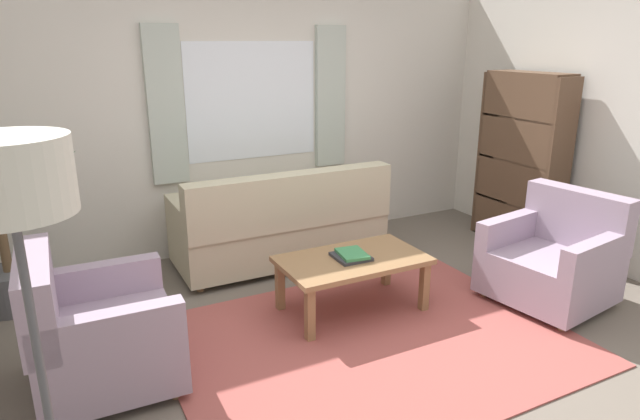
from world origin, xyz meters
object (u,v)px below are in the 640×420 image
at_px(book_stack_on_table, 351,255).
at_px(couch, 282,226).
at_px(armchair_left, 94,333).
at_px(coffee_table, 352,265).
at_px(standing_lamp, 14,217).
at_px(bookshelf, 521,158).
at_px(armchair_right, 554,259).
at_px(potted_plant, 6,252).

bearing_deg(book_stack_on_table, couch, 94.69).
bearing_deg(armchair_left, coffee_table, -84.90).
bearing_deg(couch, coffee_table, 95.37).
distance_m(couch, standing_lamp, 3.44).
bearing_deg(armchair_left, bookshelf, -79.87).
relative_size(armchair_right, standing_lamp, 0.55).
xyz_separation_m(armchair_left, book_stack_on_table, (1.84, 0.12, 0.11)).
xyz_separation_m(armchair_right, standing_lamp, (-3.60, -0.90, 1.15)).
bearing_deg(armchair_right, armchair_left, -106.28).
bearing_deg(armchair_left, potted_plant, 20.32).
relative_size(armchair_right, book_stack_on_table, 3.43).
bearing_deg(coffee_table, bookshelf, 13.07).
bearing_deg(potted_plant, bookshelf, -9.08).
xyz_separation_m(potted_plant, standing_lamp, (0.24, -2.72, 1.03)).
height_order(book_stack_on_table, standing_lamp, standing_lamp).
height_order(couch, coffee_table, couch).
height_order(armchair_left, coffee_table, armchair_left).
distance_m(couch, armchair_right, 2.33).
height_order(potted_plant, bookshelf, bookshelf).
bearing_deg(standing_lamp, bookshelf, 24.75).
bearing_deg(armchair_right, standing_lamp, -84.71).
bearing_deg(bookshelf, coffee_table, 103.07).
height_order(armchair_left, standing_lamp, standing_lamp).
height_order(bookshelf, standing_lamp, standing_lamp).
distance_m(book_stack_on_table, standing_lamp, 2.74).
distance_m(coffee_table, book_stack_on_table, 0.08).
distance_m(couch, armchair_left, 2.14).
distance_m(armchair_left, armchair_right, 3.39).
distance_m(couch, potted_plant, 2.23).
distance_m(potted_plant, bookshelf, 4.64).
bearing_deg(armchair_left, couch, -53.59).
relative_size(book_stack_on_table, standing_lamp, 0.16).
bearing_deg(armchair_right, potted_plant, -124.08).
relative_size(armchair_left, book_stack_on_table, 3.16).
bearing_deg(coffee_table, armchair_right, -20.87).
bearing_deg(potted_plant, armchair_right, -25.40).
distance_m(couch, coffee_table, 1.11).
relative_size(couch, potted_plant, 1.52).
distance_m(bookshelf, standing_lamp, 4.79).
relative_size(coffee_table, bookshelf, 0.64).
distance_m(coffee_table, standing_lamp, 2.79).
height_order(couch, potted_plant, potted_plant).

